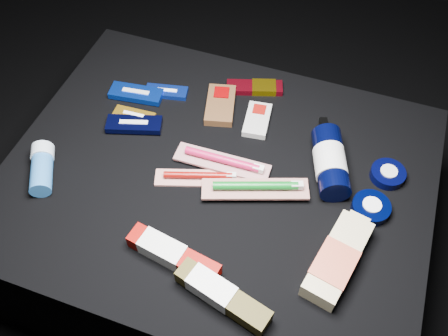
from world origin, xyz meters
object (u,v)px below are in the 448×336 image
(lotion_bottle, at_px, (330,162))
(bodywash_bottle, at_px, (337,260))
(deodorant_stick, at_px, (42,168))
(toothpaste_carton_red, at_px, (170,253))

(lotion_bottle, xyz_separation_m, bodywash_bottle, (0.07, -0.23, -0.01))
(deodorant_stick, height_order, toothpaste_carton_red, deodorant_stick)
(bodywash_bottle, distance_m, deodorant_stick, 0.68)
(lotion_bottle, xyz_separation_m, toothpaste_carton_red, (-0.26, -0.33, -0.02))
(bodywash_bottle, bearing_deg, toothpaste_carton_red, -151.00)
(bodywash_bottle, height_order, deodorant_stick, deodorant_stick)
(bodywash_bottle, height_order, toothpaste_carton_red, bodywash_bottle)
(lotion_bottle, relative_size, deodorant_stick, 1.68)
(lotion_bottle, height_order, deodorant_stick, lotion_bottle)
(bodywash_bottle, distance_m, toothpaste_carton_red, 0.34)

